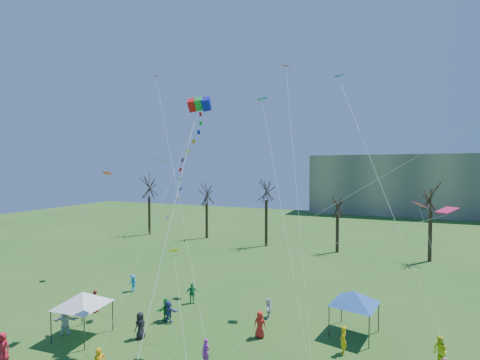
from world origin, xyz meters
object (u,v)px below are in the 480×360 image
at_px(big_box_kite, 188,168).
at_px(canopy_tent_white, 83,299).
at_px(canopy_tent_blue, 354,298).
at_px(distant_building, 437,185).

distance_m(big_box_kite, canopy_tent_white, 11.72).
bearing_deg(canopy_tent_blue, distant_building, 77.73).
xyz_separation_m(distant_building, big_box_kite, (-25.37, -75.07, 4.19)).
bearing_deg(distant_building, big_box_kite, -108.68).
xyz_separation_m(big_box_kite, canopy_tent_blue, (10.19, 5.26, -9.09)).
distance_m(distant_building, canopy_tent_blue, 71.61).
xyz_separation_m(distant_building, canopy_tent_blue, (-15.18, -69.81, -4.90)).
height_order(big_box_kite, canopy_tent_blue, big_box_kite).
height_order(canopy_tent_white, canopy_tent_blue, canopy_tent_white).
bearing_deg(big_box_kite, distant_building, 71.32).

